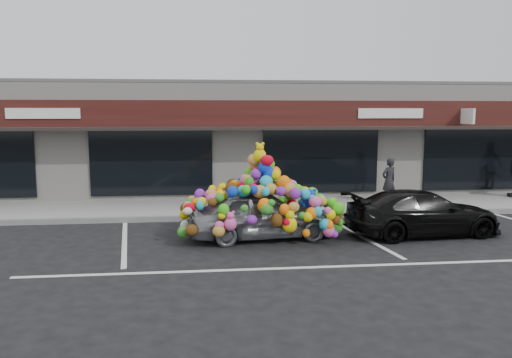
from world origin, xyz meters
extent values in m
plane|color=black|center=(0.00, 0.00, 0.00)|extent=(90.00, 90.00, 0.00)
cube|color=silver|center=(0.00, 8.50, 2.10)|extent=(24.00, 6.00, 4.20)
cube|color=#59595B|center=(0.00, 8.50, 4.25)|extent=(24.00, 6.00, 0.12)
cube|color=#340F0E|center=(0.00, 5.42, 3.15)|extent=(24.00, 0.18, 0.90)
cube|color=black|center=(0.00, 4.90, 2.65)|extent=(24.00, 1.20, 0.10)
cube|color=white|center=(8.20, 4.95, 3.05)|extent=(0.08, 0.95, 0.55)
cube|color=white|center=(-6.50, 5.30, 3.15)|extent=(2.40, 0.04, 0.35)
cube|color=white|center=(5.50, 5.30, 3.15)|extent=(2.40, 0.04, 0.35)
cube|color=black|center=(-3.00, 5.47, 1.45)|extent=(4.20, 0.12, 2.30)
cube|color=black|center=(3.00, 5.47, 1.45)|extent=(4.20, 0.12, 2.30)
cube|color=black|center=(9.00, 5.47, 1.45)|extent=(4.20, 0.12, 2.30)
cube|color=#9C9C97|center=(0.00, 4.00, 0.07)|extent=(26.00, 3.00, 0.15)
cube|color=slate|center=(0.00, 2.50, 0.07)|extent=(26.00, 0.18, 0.16)
cube|color=silver|center=(-3.20, 0.20, 0.00)|extent=(0.73, 4.37, 0.01)
cube|color=silver|center=(2.80, 0.20, 0.00)|extent=(0.73, 4.37, 0.01)
cube|color=silver|center=(2.00, -2.30, 0.00)|extent=(14.00, 0.12, 0.01)
imported|color=gray|center=(0.20, 0.23, 0.63)|extent=(1.87, 3.81, 1.25)
ellipsoid|color=red|center=(0.20, 0.23, 1.72)|extent=(1.27, 1.65, 0.94)
sphere|color=#FFFA0C|center=(1.48, 0.08, 0.93)|extent=(0.34, 0.34, 0.34)
sphere|color=#1634D8|center=(0.80, -0.59, 0.55)|extent=(0.36, 0.36, 0.36)
sphere|color=green|center=(-0.60, 1.04, 0.60)|extent=(0.30, 0.30, 0.30)
sphere|color=#E65CAC|center=(0.20, 0.23, 2.14)|extent=(0.32, 0.32, 0.32)
sphere|color=#FD5200|center=(-0.91, 0.33, 0.94)|extent=(0.30, 0.30, 0.30)
imported|color=black|center=(4.44, 0.12, 0.59)|extent=(1.98, 4.17, 1.17)
imported|color=black|center=(4.96, 3.87, 0.91)|extent=(0.65, 0.54, 1.52)
camera|label=1|loc=(-1.27, -12.09, 3.19)|focal=35.00mm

